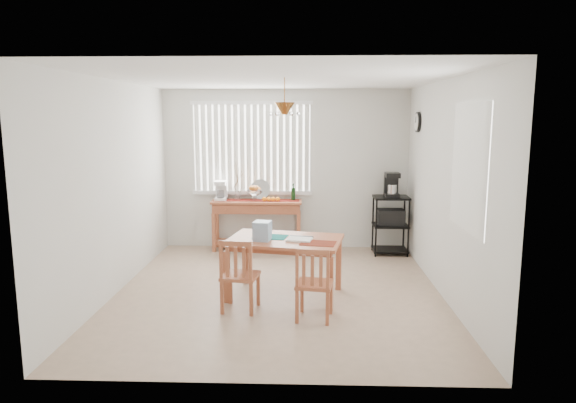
{
  "coord_description": "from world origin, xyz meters",
  "views": [
    {
      "loc": [
        0.34,
        -6.13,
        2.16
      ],
      "look_at": [
        0.1,
        0.55,
        1.05
      ],
      "focal_mm": 32.0,
      "sensor_mm": 36.0,
      "label": 1
    }
  ],
  "objects_px": {
    "dining_table": "(285,245)",
    "chair_right": "(314,284)",
    "cart_items": "(392,185)",
    "chair_left": "(239,276)",
    "wire_cart": "(391,219)",
    "sideboard": "(257,213)"
  },
  "relations": [
    {
      "from": "wire_cart",
      "to": "cart_items",
      "type": "height_order",
      "value": "cart_items"
    },
    {
      "from": "sideboard",
      "to": "chair_left",
      "type": "bearing_deg",
      "value": -88.93
    },
    {
      "from": "wire_cart",
      "to": "chair_right",
      "type": "relative_size",
      "value": 1.14
    },
    {
      "from": "chair_left",
      "to": "dining_table",
      "type": "bearing_deg",
      "value": 46.72
    },
    {
      "from": "cart_items",
      "to": "dining_table",
      "type": "relative_size",
      "value": 0.26
    },
    {
      "from": "sideboard",
      "to": "wire_cart",
      "type": "relative_size",
      "value": 1.57
    },
    {
      "from": "sideboard",
      "to": "chair_right",
      "type": "distance_m",
      "value": 3.05
    },
    {
      "from": "cart_items",
      "to": "chair_left",
      "type": "xyz_separation_m",
      "value": [
        -2.08,
        -2.53,
        -0.69
      ]
    },
    {
      "from": "chair_right",
      "to": "chair_left",
      "type": "bearing_deg",
      "value": 164.57
    },
    {
      "from": "cart_items",
      "to": "dining_table",
      "type": "height_order",
      "value": "cart_items"
    },
    {
      "from": "dining_table",
      "to": "chair_left",
      "type": "distance_m",
      "value": 0.74
    },
    {
      "from": "wire_cart",
      "to": "cart_items",
      "type": "relative_size",
      "value": 2.43
    },
    {
      "from": "sideboard",
      "to": "chair_right",
      "type": "height_order",
      "value": "sideboard"
    },
    {
      "from": "sideboard",
      "to": "dining_table",
      "type": "height_order",
      "value": "sideboard"
    },
    {
      "from": "wire_cart",
      "to": "dining_table",
      "type": "distance_m",
      "value": 2.56
    },
    {
      "from": "chair_left",
      "to": "chair_right",
      "type": "relative_size",
      "value": 1.03
    },
    {
      "from": "dining_table",
      "to": "chair_left",
      "type": "relative_size",
      "value": 1.75
    },
    {
      "from": "chair_left",
      "to": "wire_cart",
      "type": "bearing_deg",
      "value": 50.52
    },
    {
      "from": "dining_table",
      "to": "chair_right",
      "type": "height_order",
      "value": "chair_right"
    },
    {
      "from": "cart_items",
      "to": "chair_left",
      "type": "bearing_deg",
      "value": -129.37
    },
    {
      "from": "wire_cart",
      "to": "chair_left",
      "type": "distance_m",
      "value": 3.27
    },
    {
      "from": "dining_table",
      "to": "chair_right",
      "type": "bearing_deg",
      "value": -65.21
    }
  ]
}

